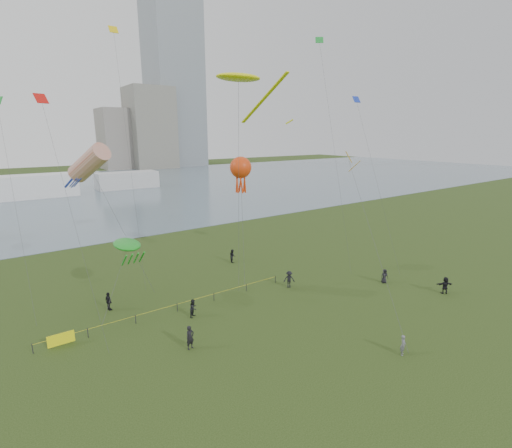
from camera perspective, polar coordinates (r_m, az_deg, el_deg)
ground_plane at (r=32.16m, az=10.97°, el=-17.56°), size 400.00×400.00×0.00m
lake at (r=121.36m, az=-25.72°, el=4.56°), size 400.00×120.00×0.08m
tower at (r=208.45m, az=-12.83°, el=25.47°), size 24.00×24.00×120.00m
building_mid at (r=192.33m, az=-15.95°, el=13.98°), size 20.00×20.00×38.00m
building_low at (r=193.72m, az=-20.45°, el=12.16°), size 16.00×18.00×28.00m
pavilion_left at (r=114.59m, az=-31.31°, el=4.96°), size 22.00×8.00×6.00m
pavilion_right at (r=122.27m, az=-19.20°, el=6.39°), size 18.00×7.00×5.00m
fence at (r=35.34m, az=-21.41°, el=-14.24°), size 24.07×0.07×1.05m
kite_flyer at (r=31.93m, az=21.68°, el=-16.91°), size 0.71×0.65×1.62m
spectator_a at (r=35.65m, az=-9.59°, el=-12.62°), size 1.06×1.01×1.71m
spectator_b at (r=41.44m, az=5.12°, el=-8.46°), size 1.41×1.27×1.90m
spectator_c at (r=38.96m, az=-21.72°, el=-11.00°), size 0.67×1.14×1.83m
spectator_d at (r=44.96m, az=19.16°, el=-7.57°), size 0.95×0.86×1.63m
spectator_e at (r=44.58m, az=27.08°, el=-8.40°), size 1.73×1.38×1.84m
spectator_f at (r=30.91m, az=-10.11°, el=-16.81°), size 0.79×0.60×1.95m
spectator_g at (r=49.13m, az=-3.65°, el=-4.90°), size 0.87×1.00×1.77m
kite_stingray at (r=40.06m, az=-2.61°, el=21.51°), size 4.98×10.03×22.46m
kite_windsock at (r=38.15m, az=-24.28°, el=8.54°), size 7.41×5.13×15.83m
kite_creature at (r=37.89m, az=-19.23°, el=-3.03°), size 4.78×5.04×6.59m
kite_octopus at (r=42.57m, az=-2.37°, el=8.61°), size 3.40×5.14×14.06m
kite_delta at (r=43.13m, az=14.47°, el=8.79°), size 9.66×15.43×14.63m
small_kites at (r=41.17m, az=-10.84°, el=22.04°), size 36.27×13.32×8.64m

